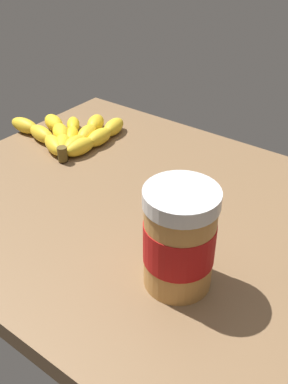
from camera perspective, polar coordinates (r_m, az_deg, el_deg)
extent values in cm
cube|color=brown|center=(75.98, 0.91, -3.06)|extent=(82.58, 62.80, 3.41)
ellipsoid|color=yellow|center=(90.99, -8.46, 5.88)|extent=(4.27, 7.59, 3.37)
ellipsoid|color=yellow|center=(94.45, -5.92, 7.19)|extent=(3.68, 7.36, 3.37)
ellipsoid|color=yellow|center=(98.69, -4.03, 8.53)|extent=(4.85, 7.78, 3.37)
ellipsoid|color=yellow|center=(91.68, -9.13, 6.10)|extent=(4.68, 7.36, 3.55)
ellipsoid|color=yellow|center=(95.81, -7.48, 7.55)|extent=(5.54, 7.62, 3.55)
ellipsoid|color=yellow|center=(100.39, -6.39, 8.91)|extent=(6.27, 7.71, 3.55)
ellipsoid|color=yellow|center=(92.33, -10.03, 5.97)|extent=(5.78, 6.96, 2.84)
ellipsoid|color=yellow|center=(96.79, -9.48, 7.41)|extent=(6.18, 6.82, 2.84)
ellipsoid|color=yellow|center=(101.39, -9.28, 8.72)|extent=(6.51, 6.59, 2.84)
ellipsoid|color=yellow|center=(92.53, -10.61, 6.19)|extent=(7.33, 7.39, 3.45)
ellipsoid|color=yellow|center=(97.48, -10.88, 7.66)|extent=(7.71, 6.72, 3.45)
ellipsoid|color=yellow|center=(102.36, -11.78, 8.88)|extent=(7.74, 5.74, 3.45)
ellipsoid|color=yellow|center=(92.74, -11.69, 6.07)|extent=(8.60, 6.20, 3.30)
ellipsoid|color=yellow|center=(97.99, -13.31, 7.44)|extent=(8.44, 4.81, 3.30)
ellipsoid|color=yellow|center=(102.85, -15.42, 8.43)|extent=(7.98, 3.40, 3.30)
cylinder|color=brown|center=(88.72, -10.68, 4.94)|extent=(2.00, 2.00, 3.00)
cylinder|color=#BF8442|center=(57.54, 4.61, -6.98)|extent=(9.32, 9.32, 13.01)
cylinder|color=#B71414|center=(57.11, 4.64, -6.49)|extent=(9.51, 9.51, 5.85)
cylinder|color=silver|center=(52.88, 4.98, -0.80)|extent=(9.73, 9.73, 2.12)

